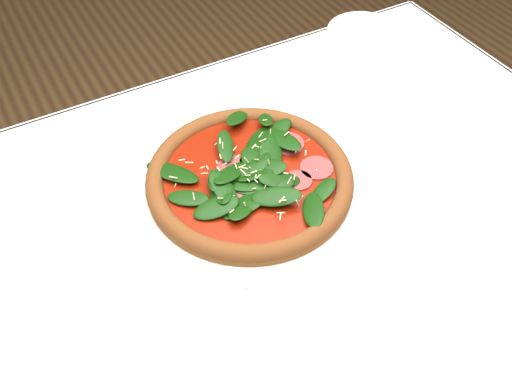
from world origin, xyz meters
TOP-DOWN VIEW (x-y plane):
  - dining_table at (0.00, 0.00)m, footprint 1.21×0.81m
  - plate at (-0.01, 0.06)m, footprint 0.38×0.38m
  - pizza at (-0.01, 0.06)m, footprint 0.39×0.39m
  - saucer_far at (0.42, 0.34)m, footprint 0.16×0.16m

SIDE VIEW (x-z plane):
  - dining_table at x=0.00m, z-range 0.27..1.02m
  - saucer_far at x=0.42m, z-range 0.75..0.76m
  - plate at x=-0.01m, z-range 0.75..0.77m
  - pizza at x=-0.01m, z-range 0.76..0.80m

